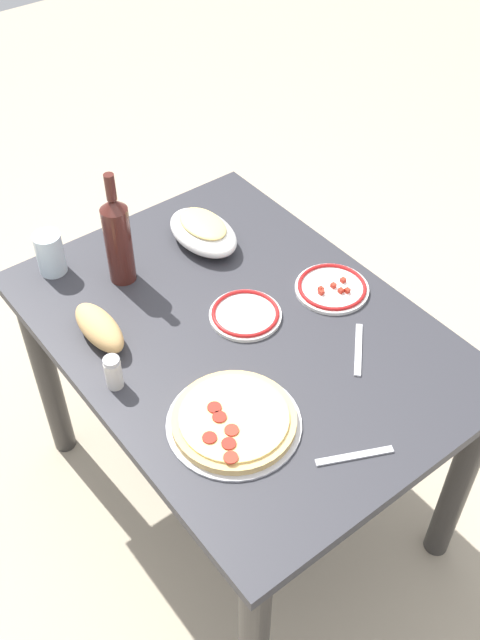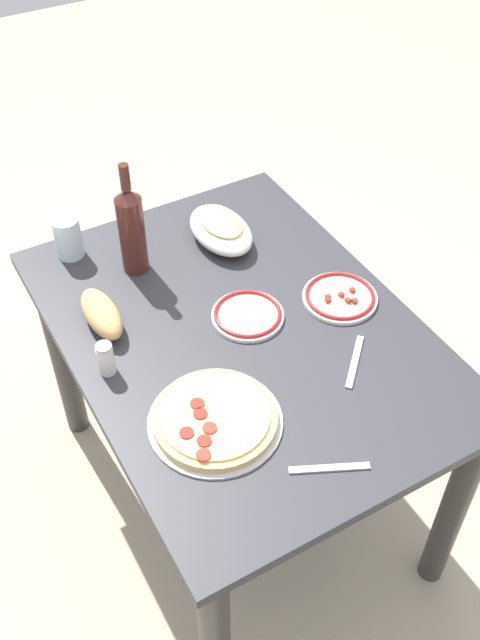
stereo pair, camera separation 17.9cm
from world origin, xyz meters
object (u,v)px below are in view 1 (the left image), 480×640
(pepperoni_pizza, at_px, (234,420))
(side_plate_far, at_px, (245,314))
(bread_loaf, at_px, (99,328))
(baked_pasta_dish, at_px, (203,231))
(wine_bottle, at_px, (118,238))
(spice_shaker, at_px, (113,372))
(dining_table, at_px, (240,366))
(side_plate_near, at_px, (332,288))
(water_glass, at_px, (50,253))

(pepperoni_pizza, distance_m, side_plate_far, 0.34)
(bread_loaf, bearing_deg, side_plate_far, -115.74)
(baked_pasta_dish, height_order, wine_bottle, wine_bottle)
(baked_pasta_dish, xyz_separation_m, spice_shaker, (-0.30, 0.46, 0.00))
(side_plate_far, bearing_deg, pepperoni_pizza, 137.79)
(dining_table, height_order, side_plate_far, side_plate_far)
(side_plate_far, distance_m, spice_shaker, 0.38)
(dining_table, bearing_deg, spice_shaker, 84.80)
(side_plate_near, relative_size, side_plate_far, 1.06)
(wine_bottle, bearing_deg, pepperoni_pizza, 173.70)
(dining_table, xyz_separation_m, wine_bottle, (0.34, 0.13, 0.27))
(dining_table, height_order, water_glass, water_glass)
(water_glass, bearing_deg, side_plate_near, -133.76)
(side_plate_near, height_order, bread_loaf, bread_loaf)
(water_glass, distance_m, side_plate_far, 0.55)
(water_glass, xyz_separation_m, bread_loaf, (-0.30, 0.03, -0.02))
(spice_shaker, bearing_deg, dining_table, -95.20)
(dining_table, height_order, bread_loaf, bread_loaf)
(wine_bottle, height_order, spice_shaker, wine_bottle)
(water_glass, bearing_deg, spice_shaker, 170.42)
(wine_bottle, distance_m, water_glass, 0.21)
(dining_table, relative_size, spice_shaker, 12.97)
(side_plate_near, height_order, spice_shaker, spice_shaker)
(water_glass, height_order, side_plate_near, water_glass)
(wine_bottle, relative_size, water_glass, 2.73)
(side_plate_near, distance_m, bread_loaf, 0.60)
(pepperoni_pizza, height_order, water_glass, water_glass)
(pepperoni_pizza, distance_m, water_glass, 0.71)
(water_glass, height_order, bread_loaf, water_glass)
(pepperoni_pizza, distance_m, spice_shaker, 0.30)
(baked_pasta_dish, bearing_deg, bread_loaf, 109.90)
(bread_loaf, distance_m, spice_shaker, 0.16)
(baked_pasta_dish, height_order, water_glass, water_glass)
(spice_shaker, bearing_deg, side_plate_far, -90.84)
(wine_bottle, height_order, water_glass, wine_bottle)
(baked_pasta_dish, distance_m, side_plate_far, 0.32)
(water_glass, bearing_deg, wine_bottle, -136.31)
(pepperoni_pizza, bearing_deg, water_glass, 5.73)
(side_plate_near, xyz_separation_m, bread_loaf, (0.22, 0.56, 0.03))
(wine_bottle, bearing_deg, dining_table, -159.35)
(wine_bottle, xyz_separation_m, water_glass, (0.14, 0.13, -0.07))
(water_glass, relative_size, bread_loaf, 0.63)
(baked_pasta_dish, xyz_separation_m, wine_bottle, (0.01, 0.26, 0.09))
(dining_table, xyz_separation_m, spice_shaker, (0.03, 0.34, 0.18))
(dining_table, relative_size, pepperoni_pizza, 3.79)
(dining_table, distance_m, side_plate_far, 0.15)
(dining_table, height_order, baked_pasta_dish, baked_pasta_dish)
(baked_pasta_dish, bearing_deg, dining_table, 159.07)
(pepperoni_pizza, relative_size, bread_loaf, 1.58)
(bread_loaf, bearing_deg, baked_pasta_dish, -70.10)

